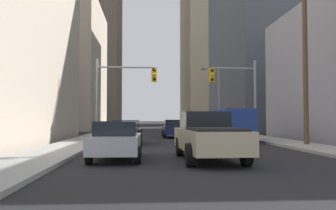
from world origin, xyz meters
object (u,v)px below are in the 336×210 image
(sedan_navy, at_px, (174,128))
(traffic_signal_near_left, at_px, (123,85))
(traffic_signal_near_right, at_px, (235,86))
(sedan_silver, at_px, (117,140))
(sedan_red, at_px, (192,125))
(cargo_van_blue, at_px, (231,123))
(sedan_black, at_px, (127,132))
(pickup_truck_beige, at_px, (208,136))

(sedan_navy, height_order, traffic_signal_near_left, traffic_signal_near_left)
(traffic_signal_near_right, bearing_deg, sedan_navy, 138.84)
(sedan_silver, distance_m, sedan_navy, 16.10)
(sedan_red, xyz_separation_m, traffic_signal_near_left, (-7.45, -17.60, 3.30))
(cargo_van_blue, height_order, traffic_signal_near_right, traffic_signal_near_right)
(sedan_black, height_order, sedan_navy, same)
(pickup_truck_beige, height_order, cargo_van_blue, cargo_van_blue)
(cargo_van_blue, height_order, sedan_red, cargo_van_blue)
(cargo_van_blue, bearing_deg, sedan_red, 90.35)
(cargo_van_blue, relative_size, sedan_black, 1.23)
(traffic_signal_near_left, height_order, traffic_signal_near_right, same)
(traffic_signal_near_right, bearing_deg, sedan_red, 93.04)
(sedan_navy, xyz_separation_m, traffic_signal_near_left, (-4.07, -3.77, 3.30))
(sedan_navy, bearing_deg, pickup_truck_beige, -90.15)
(sedan_red, bearing_deg, sedan_black, -108.22)
(cargo_van_blue, xyz_separation_m, sedan_silver, (-7.11, -10.04, -0.52))
(sedan_silver, xyz_separation_m, traffic_signal_near_right, (7.93, 11.92, 3.26))
(pickup_truck_beige, bearing_deg, sedan_red, 83.48)
(pickup_truck_beige, height_order, sedan_silver, pickup_truck_beige)
(cargo_van_blue, height_order, traffic_signal_near_left, traffic_signal_near_left)
(pickup_truck_beige, xyz_separation_m, sedan_black, (-3.59, 8.59, -0.16))
(traffic_signal_near_left, relative_size, traffic_signal_near_right, 1.00)
(sedan_silver, bearing_deg, sedan_navy, 77.01)
(sedan_silver, relative_size, traffic_signal_near_right, 0.71)
(sedan_silver, distance_m, sedan_red, 30.34)
(sedan_navy, relative_size, traffic_signal_near_right, 0.70)
(sedan_black, distance_m, sedan_navy, 8.29)
(sedan_navy, bearing_deg, sedan_black, -116.02)
(cargo_van_blue, distance_m, traffic_signal_near_left, 8.28)
(sedan_black, relative_size, sedan_navy, 1.01)
(pickup_truck_beige, distance_m, cargo_van_blue, 10.99)
(traffic_signal_near_left, bearing_deg, sedan_red, 67.07)
(pickup_truck_beige, bearing_deg, cargo_van_blue, 71.24)
(sedan_red, height_order, traffic_signal_near_left, traffic_signal_near_left)
(sedan_black, relative_size, traffic_signal_near_right, 0.71)
(cargo_van_blue, bearing_deg, traffic_signal_near_right, 66.44)
(pickup_truck_beige, xyz_separation_m, sedan_navy, (0.04, 16.05, -0.16))
(pickup_truck_beige, relative_size, sedan_silver, 1.29)
(traffic_signal_near_left, bearing_deg, sedan_silver, -87.81)
(sedan_black, relative_size, sedan_red, 1.00)
(sedan_black, bearing_deg, sedan_red, 71.78)
(sedan_black, distance_m, traffic_signal_near_right, 9.35)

